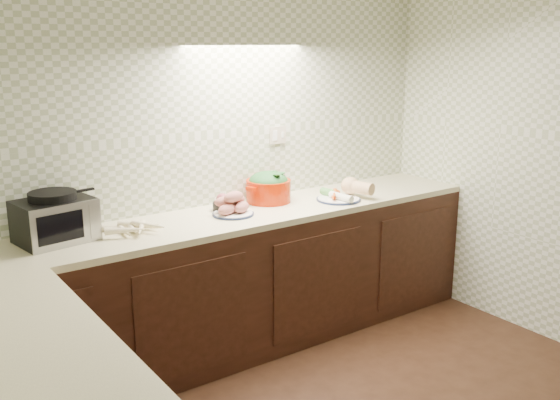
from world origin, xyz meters
TOP-DOWN VIEW (x-y plane):
  - room at (0.00, 0.00)m, footprint 3.60×3.60m
  - counter at (-0.68, 0.68)m, footprint 3.60×3.60m
  - toaster_oven at (-1.05, 1.60)m, footprint 0.43×0.35m
  - parsnip_pile at (-0.63, 1.53)m, footprint 0.33×0.36m
  - sweet_potato_plate at (0.00, 1.50)m, footprint 0.26×0.26m
  - onion_bowl at (0.01, 1.62)m, footprint 0.15×0.15m
  - dutch_oven at (0.37, 1.64)m, footprint 0.37×0.36m
  - veg_plate at (0.85, 1.42)m, footprint 0.37×0.34m

SIDE VIEW (x-z plane):
  - counter at x=-0.68m, z-range 0.00..0.90m
  - parsnip_pile at x=-0.63m, z-range 0.90..0.96m
  - onion_bowl at x=0.01m, z-range 0.89..1.00m
  - veg_plate at x=0.85m, z-range 0.88..1.02m
  - sweet_potato_plate at x=0.00m, z-range 0.88..1.03m
  - dutch_oven at x=0.37m, z-range 0.90..1.11m
  - toaster_oven at x=-1.05m, z-range 0.89..1.16m
  - room at x=0.00m, z-range 0.33..2.93m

